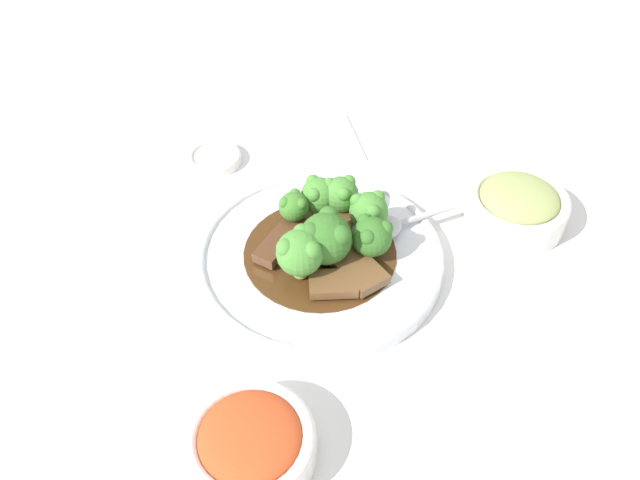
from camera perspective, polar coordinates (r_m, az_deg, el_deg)
ground_plane at (r=0.69m, az=0.00°, el=-1.99°), size 4.00×4.00×0.00m
main_plate at (r=0.68m, az=0.00°, el=-1.42°), size 0.27×0.27×0.02m
beef_strip_0 at (r=0.68m, az=1.76°, el=0.85°), size 0.05×0.06×0.01m
beef_strip_1 at (r=0.63m, az=1.21°, el=-4.03°), size 0.06×0.05×0.01m
beef_strip_2 at (r=0.65m, az=3.51°, el=-2.69°), size 0.05×0.07×0.01m
beef_strip_3 at (r=0.68m, az=-3.63°, el=-0.01°), size 0.07×0.07×0.01m
broccoli_floret_0 at (r=0.64m, az=0.60°, el=0.26°), size 0.06×0.06×0.06m
broccoli_floret_1 at (r=0.70m, az=-0.07°, el=4.13°), size 0.04×0.04×0.05m
broccoli_floret_2 at (r=0.69m, az=1.88°, el=4.23°), size 0.04×0.04×0.05m
broccoli_floret_3 at (r=0.63m, az=-1.86°, el=-1.09°), size 0.05×0.05×0.06m
broccoli_floret_4 at (r=0.65m, az=4.77°, el=0.36°), size 0.04×0.04×0.05m
broccoli_floret_5 at (r=0.68m, az=4.48°, el=2.71°), size 0.04×0.04×0.05m
broccoli_floret_6 at (r=0.68m, az=-2.40°, el=3.10°), size 0.03×0.03×0.04m
serving_spoon at (r=0.70m, az=6.38°, el=1.43°), size 0.21×0.04×0.01m
side_bowl_kimchi at (r=0.54m, az=-6.35°, el=-17.92°), size 0.11×0.11×0.04m
side_bowl_appetizer at (r=0.75m, az=17.59°, el=3.03°), size 0.12×0.12×0.05m
sauce_dish at (r=0.82m, az=-9.58°, el=7.43°), size 0.07×0.07×0.01m
paper_napkin at (r=0.85m, az=-0.98°, el=8.98°), size 0.15×0.13×0.01m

